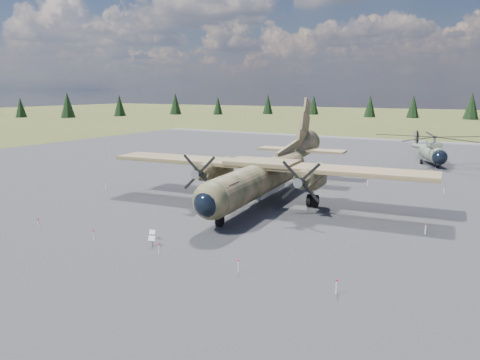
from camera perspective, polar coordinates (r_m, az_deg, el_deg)
The scene contains 8 objects.
ground at distance 43.31m, azimuth -0.50°, elevation -3.40°, with size 500.00×500.00×0.00m, color #4F5324.
apron at distance 51.98m, azimuth 5.03°, elevation -1.01°, with size 120.00×120.00×0.04m, color slate.
transport_plane at distance 45.53m, azimuth 3.22°, elevation 1.14°, with size 31.62×28.62×10.40m.
helicopter_near at distance 72.60m, azimuth 22.48°, elevation 4.02°, with size 22.12×22.12×4.26m.
info_placard_left at distance 34.78m, azimuth -10.61°, elevation -6.38°, with size 0.49×0.27×0.72m.
info_placard_right at distance 33.22m, azimuth -10.67°, elevation -7.14°, with size 0.54×0.33×0.78m.
barrier_fence at distance 43.35m, azimuth -1.08°, elevation -2.69°, with size 33.12×29.62×0.85m.
treeline at distance 40.41m, azimuth -4.09°, elevation 2.34°, with size 339.12×332.31×10.98m.
Camera 1 is at (21.05, -36.30, 10.72)m, focal length 35.00 mm.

